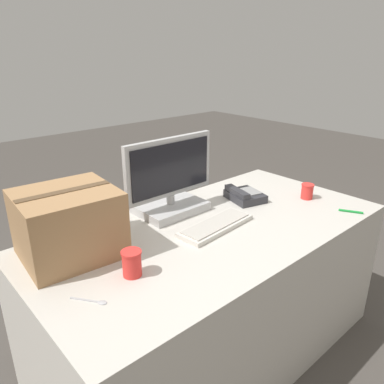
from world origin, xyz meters
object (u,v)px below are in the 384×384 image
at_px(keyboard, 216,226).
at_px(pen_marker, 351,211).
at_px(paper_cup_right, 307,191).
at_px(cardboard_box, 68,224).
at_px(monitor, 170,185).
at_px(paper_cup_left, 132,263).
at_px(desk_phone, 244,195).
at_px(spoon, 94,301).

height_order(keyboard, pen_marker, keyboard).
relative_size(keyboard, paper_cup_right, 4.84).
bearing_deg(keyboard, cardboard_box, 154.50).
relative_size(monitor, paper_cup_left, 5.15).
bearing_deg(paper_cup_right, cardboard_box, 166.28).
xyz_separation_m(cardboard_box, pen_marker, (1.30, -0.59, -0.14)).
height_order(paper_cup_right, cardboard_box, cardboard_box).
distance_m(monitor, pen_marker, 0.97).
bearing_deg(pen_marker, desk_phone, 2.79).
height_order(paper_cup_right, pen_marker, paper_cup_right).
height_order(monitor, desk_phone, monitor).
bearing_deg(paper_cup_right, desk_phone, 141.91).
distance_m(keyboard, paper_cup_right, 0.68).
xyz_separation_m(paper_cup_left, cardboard_box, (-0.10, 0.31, 0.09)).
relative_size(paper_cup_right, pen_marker, 0.77).
distance_m(spoon, cardboard_box, 0.39).
height_order(keyboard, desk_phone, desk_phone).
bearing_deg(paper_cup_right, paper_cup_left, 179.55).
height_order(keyboard, spoon, keyboard).
relative_size(paper_cup_right, cardboard_box, 0.21).
distance_m(desk_phone, spoon, 1.13).
relative_size(keyboard, desk_phone, 1.75).
height_order(desk_phone, paper_cup_right, paper_cup_right).
bearing_deg(desk_phone, monitor, 174.21).
distance_m(cardboard_box, pen_marker, 1.43).
bearing_deg(desk_phone, keyboard, -144.28).
bearing_deg(cardboard_box, spoon, -103.60).
distance_m(monitor, paper_cup_left, 0.62).
xyz_separation_m(paper_cup_left, paper_cup_right, (1.20, -0.01, -0.01)).
distance_m(paper_cup_left, pen_marker, 1.23).
xyz_separation_m(paper_cup_left, spoon, (-0.19, -0.05, -0.05)).
bearing_deg(monitor, pen_marker, -42.59).
relative_size(desk_phone, paper_cup_right, 2.77).
xyz_separation_m(keyboard, paper_cup_left, (-0.53, -0.07, 0.04)).
distance_m(monitor, cardboard_box, 0.60).
bearing_deg(spoon, paper_cup_left, 69.35).
bearing_deg(paper_cup_left, monitor, 37.36).
bearing_deg(keyboard, pen_marker, -32.50).
distance_m(monitor, paper_cup_right, 0.81).
bearing_deg(paper_cup_left, spoon, -165.04).
bearing_deg(paper_cup_right, spoon, -178.30).
bearing_deg(monitor, cardboard_box, -173.65).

